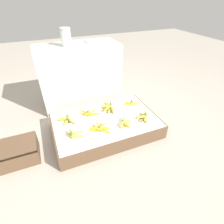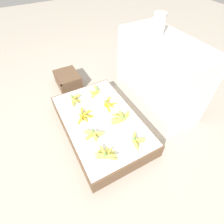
{
  "view_description": "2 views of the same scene",
  "coord_description": "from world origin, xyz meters",
  "px_view_note": "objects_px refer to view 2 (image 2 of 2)",
  "views": [
    {
      "loc": [
        -0.52,
        -1.43,
        1.33
      ],
      "look_at": [
        0.09,
        0.03,
        0.22
      ],
      "focal_mm": 28.0,
      "sensor_mm": 36.0,
      "label": 1
    },
    {
      "loc": [
        1.07,
        -0.46,
        1.51
      ],
      "look_at": [
        0.1,
        0.08,
        0.32
      ],
      "focal_mm": 28.0,
      "sensor_mm": 36.0,
      "label": 2
    }
  ],
  "objects_px": {
    "banana_bunch_front_midright": "(93,134)",
    "banana_bunch_front_left": "(75,99)",
    "banana_bunch_front_midleft": "(84,115)",
    "banana_bunch_front_right": "(106,154)",
    "banana_bunch_middle_right": "(136,140)",
    "banana_bunch_middle_midright": "(120,118)",
    "banana_bunch_middle_left": "(95,91)",
    "foam_tray_white": "(194,50)",
    "wooden_crate": "(68,80)",
    "glass_jar": "(159,24)",
    "banana_bunch_middle_midleft": "(108,104)"
  },
  "relations": [
    {
      "from": "banana_bunch_middle_left",
      "to": "glass_jar",
      "type": "bearing_deg",
      "value": 71.45
    },
    {
      "from": "banana_bunch_middle_midleft",
      "to": "glass_jar",
      "type": "height_order",
      "value": "glass_jar"
    },
    {
      "from": "banana_bunch_middle_midright",
      "to": "foam_tray_white",
      "type": "xyz_separation_m",
      "value": [
        0.1,
        0.63,
        0.6
      ]
    },
    {
      "from": "banana_bunch_middle_midleft",
      "to": "banana_bunch_front_left",
      "type": "bearing_deg",
      "value": -128.45
    },
    {
      "from": "wooden_crate",
      "to": "foam_tray_white",
      "type": "height_order",
      "value": "foam_tray_white"
    },
    {
      "from": "banana_bunch_front_left",
      "to": "banana_bunch_front_midright",
      "type": "relative_size",
      "value": 0.86
    },
    {
      "from": "glass_jar",
      "to": "banana_bunch_front_midright",
      "type": "bearing_deg",
      "value": -68.53
    },
    {
      "from": "banana_bunch_middle_left",
      "to": "glass_jar",
      "type": "relative_size",
      "value": 0.95
    },
    {
      "from": "banana_bunch_front_left",
      "to": "banana_bunch_middle_midright",
      "type": "height_order",
      "value": "banana_bunch_middle_midright"
    },
    {
      "from": "banana_bunch_front_left",
      "to": "glass_jar",
      "type": "bearing_deg",
      "value": 78.05
    },
    {
      "from": "banana_bunch_middle_right",
      "to": "banana_bunch_front_midright",
      "type": "bearing_deg",
      "value": -128.9
    },
    {
      "from": "wooden_crate",
      "to": "banana_bunch_middle_right",
      "type": "bearing_deg",
      "value": 9.2
    },
    {
      "from": "banana_bunch_front_right",
      "to": "wooden_crate",
      "type": "bearing_deg",
      "value": 176.05
    },
    {
      "from": "banana_bunch_middle_left",
      "to": "banana_bunch_middle_midright",
      "type": "xyz_separation_m",
      "value": [
        0.5,
        0.05,
        0.0
      ]
    },
    {
      "from": "banana_bunch_front_midright",
      "to": "banana_bunch_front_left",
      "type": "bearing_deg",
      "value": 177.98
    },
    {
      "from": "banana_bunch_front_left",
      "to": "foam_tray_white",
      "type": "xyz_separation_m",
      "value": [
        0.57,
        0.94,
        0.6
      ]
    },
    {
      "from": "banana_bunch_middle_midright",
      "to": "banana_bunch_middle_right",
      "type": "xyz_separation_m",
      "value": [
        0.3,
        -0.02,
        -0.0
      ]
    },
    {
      "from": "banana_bunch_middle_left",
      "to": "foam_tray_white",
      "type": "relative_size",
      "value": 0.67
    },
    {
      "from": "banana_bunch_middle_right",
      "to": "foam_tray_white",
      "type": "height_order",
      "value": "foam_tray_white"
    },
    {
      "from": "banana_bunch_front_right",
      "to": "banana_bunch_middle_right",
      "type": "bearing_deg",
      "value": 88.84
    },
    {
      "from": "banana_bunch_front_right",
      "to": "glass_jar",
      "type": "height_order",
      "value": "glass_jar"
    },
    {
      "from": "banana_bunch_front_midright",
      "to": "banana_bunch_middle_midleft",
      "type": "height_order",
      "value": "banana_bunch_middle_midleft"
    },
    {
      "from": "banana_bunch_front_midright",
      "to": "foam_tray_white",
      "type": "relative_size",
      "value": 0.7
    },
    {
      "from": "wooden_crate",
      "to": "banana_bunch_middle_midright",
      "type": "bearing_deg",
      "value": 12.71
    },
    {
      "from": "banana_bunch_middle_left",
      "to": "banana_bunch_middle_right",
      "type": "distance_m",
      "value": 0.8
    },
    {
      "from": "banana_bunch_front_midleft",
      "to": "foam_tray_white",
      "type": "height_order",
      "value": "foam_tray_white"
    },
    {
      "from": "banana_bunch_middle_right",
      "to": "glass_jar",
      "type": "bearing_deg",
      "value": 136.34
    },
    {
      "from": "banana_bunch_front_midright",
      "to": "glass_jar",
      "type": "relative_size",
      "value": 0.99
    },
    {
      "from": "banana_bunch_front_midleft",
      "to": "glass_jar",
      "type": "relative_size",
      "value": 1.14
    },
    {
      "from": "wooden_crate",
      "to": "banana_bunch_middle_midleft",
      "type": "distance_m",
      "value": 0.8
    },
    {
      "from": "banana_bunch_front_left",
      "to": "banana_bunch_front_midright",
      "type": "bearing_deg",
      "value": -2.02
    },
    {
      "from": "banana_bunch_middle_left",
      "to": "foam_tray_white",
      "type": "bearing_deg",
      "value": 48.83
    },
    {
      "from": "banana_bunch_front_midleft",
      "to": "banana_bunch_front_midright",
      "type": "bearing_deg",
      "value": -3.53
    },
    {
      "from": "wooden_crate",
      "to": "banana_bunch_front_right",
      "type": "bearing_deg",
      "value": -3.95
    },
    {
      "from": "banana_bunch_middle_midleft",
      "to": "foam_tray_white",
      "type": "distance_m",
      "value": 0.95
    },
    {
      "from": "banana_bunch_front_midleft",
      "to": "banana_bunch_middle_right",
      "type": "bearing_deg",
      "value": 29.54
    },
    {
      "from": "banana_bunch_front_midright",
      "to": "glass_jar",
      "type": "distance_m",
      "value": 1.18
    },
    {
      "from": "banana_bunch_front_midleft",
      "to": "banana_bunch_middle_left",
      "type": "xyz_separation_m",
      "value": [
        -0.28,
        0.26,
        0.01
      ]
    },
    {
      "from": "banana_bunch_middle_midright",
      "to": "banana_bunch_front_right",
      "type": "bearing_deg",
      "value": -47.1
    },
    {
      "from": "banana_bunch_front_midleft",
      "to": "banana_bunch_middle_left",
      "type": "bearing_deg",
      "value": 136.6
    },
    {
      "from": "banana_bunch_front_midright",
      "to": "banana_bunch_middle_left",
      "type": "bearing_deg",
      "value": 152.88
    },
    {
      "from": "glass_jar",
      "to": "banana_bunch_middle_midright",
      "type": "bearing_deg",
      "value": -61.89
    },
    {
      "from": "wooden_crate",
      "to": "banana_bunch_front_midright",
      "type": "bearing_deg",
      "value": -5.33
    },
    {
      "from": "banana_bunch_front_left",
      "to": "foam_tray_white",
      "type": "bearing_deg",
      "value": 58.57
    },
    {
      "from": "banana_bunch_middle_midright",
      "to": "banana_bunch_middle_midleft",
      "type": "bearing_deg",
      "value": -177.15
    },
    {
      "from": "banana_bunch_middle_left",
      "to": "banana_bunch_middle_midleft",
      "type": "relative_size",
      "value": 0.81
    },
    {
      "from": "banana_bunch_middle_right",
      "to": "glass_jar",
      "type": "xyz_separation_m",
      "value": [
        -0.6,
        0.57,
        0.7
      ]
    },
    {
      "from": "banana_bunch_front_right",
      "to": "glass_jar",
      "type": "relative_size",
      "value": 0.93
    },
    {
      "from": "banana_bunch_middle_midleft",
      "to": "banana_bunch_middle_right",
      "type": "bearing_deg",
      "value": -0.34
    },
    {
      "from": "banana_bunch_front_right",
      "to": "banana_bunch_front_left",
      "type": "bearing_deg",
      "value": 179.27
    }
  ]
}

